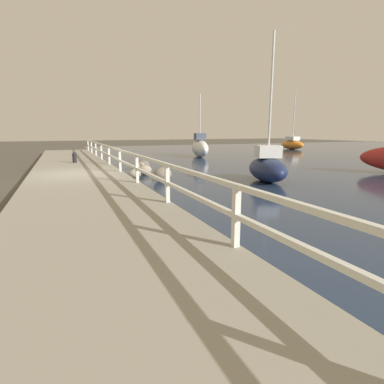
{
  "coord_description": "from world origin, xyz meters",
  "views": [
    {
      "loc": [
        -0.58,
        -13.5,
        2.09
      ],
      "look_at": [
        3.79,
        -3.5,
        -0.13
      ],
      "focal_mm": 28.0,
      "sensor_mm": 36.0,
      "label": 1
    }
  ],
  "objects_px": {
    "sailboat_navy": "(267,167)",
    "sailboat_orange": "(292,144)",
    "mooring_bollard": "(74,157)",
    "sailboat_white": "(200,147)"
  },
  "relations": [
    {
      "from": "sailboat_navy",
      "to": "sailboat_white",
      "type": "xyz_separation_m",
      "value": [
        2.68,
        12.5,
        0.19
      ]
    },
    {
      "from": "sailboat_navy",
      "to": "sailboat_orange",
      "type": "height_order",
      "value": "sailboat_orange"
    },
    {
      "from": "mooring_bollard",
      "to": "sailboat_orange",
      "type": "relative_size",
      "value": 0.09
    },
    {
      "from": "sailboat_white",
      "to": "sailboat_navy",
      "type": "bearing_deg",
      "value": -87.21
    },
    {
      "from": "sailboat_orange",
      "to": "sailboat_white",
      "type": "bearing_deg",
      "value": -161.16
    },
    {
      "from": "mooring_bollard",
      "to": "sailboat_orange",
      "type": "bearing_deg",
      "value": 21.53
    },
    {
      "from": "sailboat_navy",
      "to": "sailboat_orange",
      "type": "distance_m",
      "value": 24.84
    },
    {
      "from": "mooring_bollard",
      "to": "sailboat_navy",
      "type": "relative_size",
      "value": 0.1
    },
    {
      "from": "sailboat_orange",
      "to": "sailboat_navy",
      "type": "bearing_deg",
      "value": -135.36
    },
    {
      "from": "sailboat_navy",
      "to": "sailboat_white",
      "type": "bearing_deg",
      "value": 97.56
    }
  ]
}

